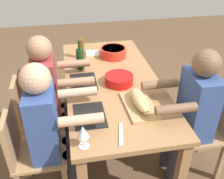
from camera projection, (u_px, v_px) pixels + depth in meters
ground_plane at (112, 139)px, 2.77m from camera, size 8.00×8.00×0.00m
dining_table at (112, 87)px, 2.43m from camera, size 1.83×0.85×0.74m
chair_far_left at (29, 149)px, 1.98m from camera, size 0.40×0.40×0.85m
diner_far_left at (50, 125)px, 1.90m from camera, size 0.41×0.53×1.20m
chair_far_center at (33, 111)px, 2.40m from camera, size 0.40×0.40×0.85m
diner_far_center at (51, 89)px, 2.32m from camera, size 0.41×0.53×1.20m
chair_near_left at (208, 126)px, 2.22m from camera, size 0.40×0.40×0.85m
diner_near_left at (192, 108)px, 2.07m from camera, size 0.41×0.53×1.20m
serving_bowl_pasta at (113, 52)px, 2.76m from camera, size 0.27×0.27×0.10m
serving_bowl_fruit at (119, 79)px, 2.29m from camera, size 0.25×0.25×0.08m
cutting_board at (139, 106)px, 2.01m from camera, size 0.41×0.24×0.02m
bread_loaf at (140, 100)px, 1.98m from camera, size 0.32×0.12×0.09m
wine_bottle at (80, 58)px, 2.51m from camera, size 0.08×0.08×0.29m
beer_bottle at (82, 49)px, 2.70m from camera, size 0.06×0.06×0.22m
wine_glass at (83, 133)px, 1.59m from camera, size 0.08×0.08×0.17m
placemat_far_left at (90, 115)px, 1.92m from camera, size 0.32×0.23×0.01m
placemat_far_center at (84, 82)px, 2.34m from camera, size 0.32×0.23×0.01m
carving_knife at (121, 134)px, 1.75m from camera, size 0.23×0.07×0.01m
napkin_stack at (93, 54)px, 2.83m from camera, size 0.16×0.16×0.02m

